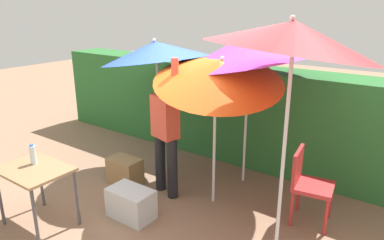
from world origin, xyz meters
The scene contains 12 objects.
ground_plane centered at (0.00, 0.00, 0.00)m, with size 24.00×24.00×0.00m, color #937056.
hedge_row centered at (0.00, 1.88, 0.77)m, with size 8.00×0.70×1.54m, color #2D7033.
umbrella_rainbow centered at (-0.99, 0.78, 1.83)m, with size 1.63×1.61×2.11m.
umbrella_orange centered at (1.35, -0.09, 2.21)m, with size 1.57×1.55×2.51m.
umbrella_yellow centered at (0.33, 1.12, 1.94)m, with size 1.97×1.94×2.33m.
umbrella_navy centered at (0.30, 0.42, 1.73)m, with size 1.65×1.59×2.15m.
person_vendor centered at (-0.37, 0.21, 0.93)m, with size 0.55×0.31×1.88m.
chair_plastic centered at (1.40, 0.66, 0.51)m, with size 0.50×0.50×0.89m.
cooler_box centered at (-0.34, -0.50, 0.18)m, with size 0.55×0.34×0.37m, color silver.
crate_cardboard centered at (-1.01, 0.06, 0.20)m, with size 0.48×0.30×0.40m, color #9E7A4C.
folding_table centered at (-1.09, -1.23, 0.64)m, with size 0.80×0.60×0.73m.
bottle_water centered at (-1.20, -1.16, 0.84)m, with size 0.07×0.07×0.24m.
Camera 1 is at (2.48, -3.17, 2.48)m, focal length 33.53 mm.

